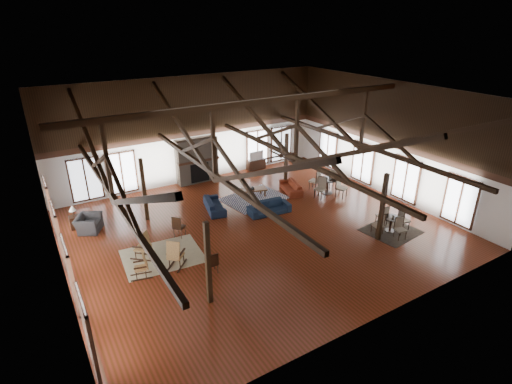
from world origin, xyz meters
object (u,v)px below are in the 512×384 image
sofa_navy_left (214,205)px  cafe_table_near (391,222)px  cafe_table_far (328,183)px  coffee_table (254,190)px  sofa_orange (291,187)px  sofa_navy_front (269,207)px  armchair (89,224)px  tv_console (256,164)px

sofa_navy_left → cafe_table_near: cafe_table_near is taller
cafe_table_far → coffee_table: bearing=156.9°
sofa_orange → cafe_table_far: 2.01m
sofa_navy_front → cafe_table_far: size_ratio=0.94×
armchair → cafe_table_near: size_ratio=0.60×
sofa_navy_left → coffee_table: 2.49m
sofa_navy_front → cafe_table_far: cafe_table_far is taller
armchair → cafe_table_far: (11.93, -2.31, 0.21)m
sofa_orange → coffee_table: bearing=-84.3°
coffee_table → cafe_table_far: 4.05m
sofa_navy_front → coffee_table: bearing=87.1°
sofa_orange → tv_console: size_ratio=1.57×
cafe_table_far → tv_console: size_ratio=1.84×
sofa_orange → cafe_table_far: size_ratio=0.85×
sofa_navy_front → sofa_navy_left: 2.73m
sofa_navy_left → armchair: bearing=93.0°
sofa_navy_left → tv_console: size_ratio=1.65×
sofa_orange → sofa_navy_left: bearing=-75.1°
sofa_navy_front → cafe_table_far: 4.07m
sofa_orange → cafe_table_near: bearing=27.7°
sofa_navy_front → tv_console: 6.29m
sofa_navy_left → coffee_table: (2.47, 0.30, 0.16)m
coffee_table → tv_console: (2.36, 3.70, -0.15)m
coffee_table → cafe_table_far: cafe_table_far is taller
cafe_table_near → cafe_table_far: 4.73m
sofa_orange → tv_console: (0.22, 4.09, 0.03)m
sofa_navy_left → sofa_orange: (4.61, -0.09, -0.01)m
sofa_navy_front → sofa_orange: (2.46, 1.61, -0.03)m
sofa_navy_left → cafe_table_far: 6.33m
coffee_table → cafe_table_near: 7.15m
sofa_navy_front → tv_console: bearing=71.0°
armchair → cafe_table_far: bearing=-71.8°
sofa_navy_left → cafe_table_far: size_ratio=0.90×
sofa_navy_front → tv_console: sofa_navy_front is taller
armchair → tv_console: armchair is taller
coffee_table → cafe_table_near: size_ratio=0.78×
armchair → tv_console: bearing=-45.1°
sofa_navy_left → tv_console: (4.82, 4.00, 0.01)m
coffee_table → cafe_table_far: (3.73, -1.59, 0.12)m
sofa_navy_left → tv_console: 6.27m
sofa_navy_left → coffee_table: sofa_navy_left is taller
sofa_orange → cafe_table_far: bearing=68.9°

